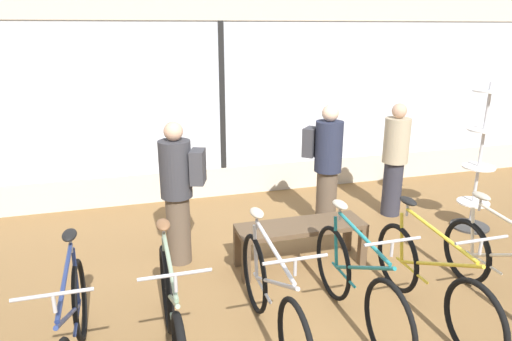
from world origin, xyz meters
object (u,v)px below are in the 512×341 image
bicycle_far_left (73,333)px  bicycle_far_right (505,272)px  display_bench (301,232)px  bicycle_center_right (357,285)px  bicycle_right (430,281)px  bicycle_center_left (272,300)px  bicycle_left (173,320)px  customer_mid_floor (395,158)px  accessory_rack (478,171)px  customer_by_window (326,164)px  customer_near_rack (178,189)px

bicycle_far_left → bicycle_far_right: size_ratio=1.03×
bicycle_far_left → display_bench: size_ratio=1.25×
bicycle_center_right → bicycle_right: bearing=-8.4°
bicycle_center_left → bicycle_far_right: size_ratio=1.06×
bicycle_left → display_bench: size_ratio=1.26×
bicycle_center_right → display_bench: bearing=93.8°
bicycle_far_left → bicycle_center_left: bearing=-1.1°
bicycle_center_left → customer_mid_floor: bearing=41.4°
bicycle_far_left → customer_mid_floor: (3.95, 2.13, 0.43)m
accessory_rack → display_bench: (-2.51, -0.31, -0.37)m
display_bench → bicycle_center_right: bearing=-86.2°
customer_by_window → bicycle_center_right: bearing=-106.3°
customer_by_window → customer_mid_floor: size_ratio=1.04×
bicycle_left → display_bench: bearing=38.6°
bicycle_center_right → accessory_rack: 2.86m
bicycle_right → accessory_rack: (1.77, 1.55, 0.38)m
bicycle_far_left → customer_near_rack: (0.97, 1.57, 0.47)m
display_bench → customer_by_window: customer_by_window is taller
bicycle_far_left → customer_near_rack: 1.91m
bicycle_center_left → bicycle_far_right: bicycle_center_left is taller
bicycle_left → bicycle_center_right: 1.58m
customer_by_window → bicycle_left: bearing=-137.0°
bicycle_center_left → customer_by_window: 2.43m
bicycle_center_right → display_bench: 1.14m
bicycle_center_left → bicycle_far_left: bearing=178.9°
accessory_rack → customer_by_window: size_ratio=1.16×
display_bench → customer_by_window: bearing=51.4°
bicycle_far_left → customer_mid_floor: size_ratio=1.12×
bicycle_left → bicycle_center_left: bearing=2.6°
bicycle_center_right → bicycle_left: bearing=-177.7°
customer_mid_floor → bicycle_center_right: bearing=-128.1°
bicycle_far_right → bicycle_center_right: bearing=174.4°
bicycle_center_right → display_bench: size_ratio=1.22×
customer_near_rack → display_bench: bearing=-19.6°
bicycle_left → bicycle_center_right: size_ratio=1.03×
bicycle_center_right → customer_by_window: 2.07m
bicycle_right → accessory_rack: accessory_rack is taller
bicycle_center_right → bicycle_far_left: bearing=180.0°
bicycle_far_right → display_bench: bicycle_far_right is taller
bicycle_right → display_bench: bicycle_right is taller
bicycle_far_left → bicycle_center_right: 2.29m
bicycle_center_left → display_bench: 1.36m
bicycle_right → display_bench: size_ratio=1.25×
bicycle_center_left → customer_near_rack: customer_near_rack is taller
bicycle_far_right → customer_mid_floor: bearing=84.1°
bicycle_center_right → bicycle_right: bicycle_center_right is taller
customer_mid_floor → customer_near_rack: bearing=-169.5°
accessory_rack → bicycle_center_right: bearing=-149.3°
bicycle_center_left → bicycle_center_right: bearing=2.0°
display_bench → bicycle_left: bearing=-141.4°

